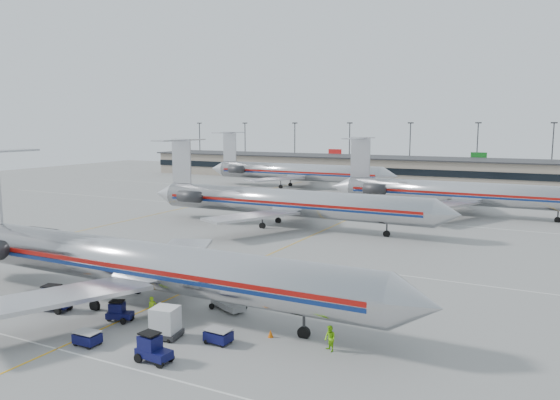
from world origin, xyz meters
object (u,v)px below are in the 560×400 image
Objects in this scene: tug_center at (119,312)px; belt_loader at (229,303)px; jet_second_row at (283,202)px; uld_container at (165,322)px; jet_foreground at (134,262)px.

belt_loader reaches higher than tug_center.
jet_second_row is at bearing 78.31° from tug_center.
uld_container is (11.45, -40.72, -2.55)m from jet_second_row.
jet_foreground is 8.45m from belt_loader.
jet_second_row is 36.12m from belt_loader.
jet_second_row reaches higher than uld_container.
tug_center is at bearing -110.90° from belt_loader.
uld_container reaches higher than belt_loader.
tug_center is at bearing -67.20° from jet_foreground.
jet_foreground is 22.29× the size of tug_center.
tug_center is 0.92× the size of uld_container.
tug_center is (6.24, -39.76, -2.93)m from jet_second_row.
tug_center is at bearing -81.08° from jet_second_row.
uld_container is 0.57× the size of belt_loader.
jet_second_row reaches higher than tug_center.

